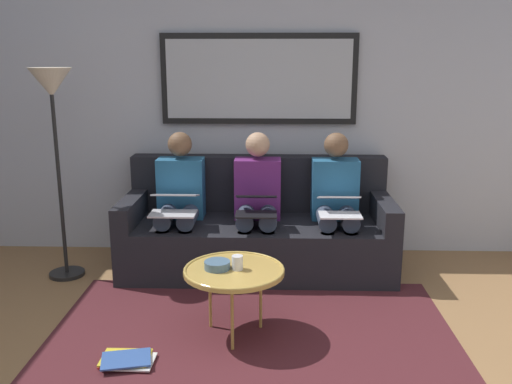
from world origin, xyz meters
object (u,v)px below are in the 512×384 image
at_px(coffee_table, 234,271).
at_px(person_right, 180,198).
at_px(cup, 237,263).
at_px(person_left, 336,199).
at_px(standing_lamp, 53,106).
at_px(bowl, 217,265).
at_px(framed_mirror, 259,79).
at_px(couch, 258,231).
at_px(laptop_white, 339,205).
at_px(magazine_stack, 127,360).
at_px(person_middle, 257,199).
at_px(laptop_silver, 174,203).
at_px(laptop_black, 256,204).

xyz_separation_m(coffee_table, person_right, (0.53, -1.15, 0.17)).
height_order(coffee_table, cup, cup).
distance_m(person_left, standing_lamp, 2.33).
bearing_deg(bowl, coffee_table, 176.18).
relative_size(bowl, person_right, 0.14).
xyz_separation_m(framed_mirror, bowl, (0.22, 1.60, -1.08)).
bearing_deg(couch, laptop_white, 153.82).
xyz_separation_m(person_left, magazine_stack, (1.35, 1.52, -0.58)).
distance_m(couch, person_middle, 0.31).
distance_m(person_right, laptop_silver, 0.24).
distance_m(person_middle, standing_lamp, 1.74).
bearing_deg(person_middle, laptop_silver, 20.86).
xyz_separation_m(couch, person_middle, (0.00, 0.07, 0.30)).
bearing_deg(cup, coffee_table, 0.89).
relative_size(coffee_table, cup, 7.05).
bearing_deg(bowl, person_right, -69.73).
relative_size(laptop_black, magazine_stack, 1.06).
distance_m(couch, laptop_silver, 0.78).
bearing_deg(laptop_silver, framed_mirror, -132.40).
bearing_deg(bowl, magazine_stack, 37.07).
height_order(person_left, laptop_black, person_left).
relative_size(laptop_black, laptop_silver, 0.95).
height_order(couch, laptop_black, couch).
bearing_deg(standing_lamp, framed_mirror, -157.07).
distance_m(person_middle, magazine_stack, 1.78).
distance_m(bowl, magazine_stack, 0.77).
bearing_deg(person_middle, person_left, 180.00).
bearing_deg(laptop_silver, coffee_table, 120.22).
bearing_deg(cup, couch, -94.31).
distance_m(laptop_black, standing_lamp, 1.72).
distance_m(cup, laptop_white, 1.17).
relative_size(framed_mirror, laptop_silver, 4.75).
height_order(coffee_table, magazine_stack, coffee_table).
height_order(coffee_table, laptop_black, laptop_black).
xyz_separation_m(couch, framed_mirror, (0.00, -0.39, 1.24)).
distance_m(framed_mirror, person_left, 1.23).
height_order(couch, standing_lamp, standing_lamp).
xyz_separation_m(coffee_table, laptop_black, (-0.11, -0.90, 0.19)).
distance_m(framed_mirror, cup, 1.92).
distance_m(coffee_table, cup, 0.06).
xyz_separation_m(cup, bowl, (0.13, -0.01, -0.02)).
bearing_deg(magazine_stack, laptop_black, -119.33).
height_order(cup, magazine_stack, cup).
xyz_separation_m(laptop_white, person_right, (1.28, -0.25, -0.02)).
height_order(coffee_table, standing_lamp, standing_lamp).
distance_m(person_left, laptop_silver, 1.30).
height_order(framed_mirror, laptop_black, framed_mirror).
height_order(cup, standing_lamp, standing_lamp).
xyz_separation_m(person_right, laptop_silver, (0.00, 0.24, 0.02)).
xyz_separation_m(cup, magazine_stack, (0.62, 0.37, -0.47)).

